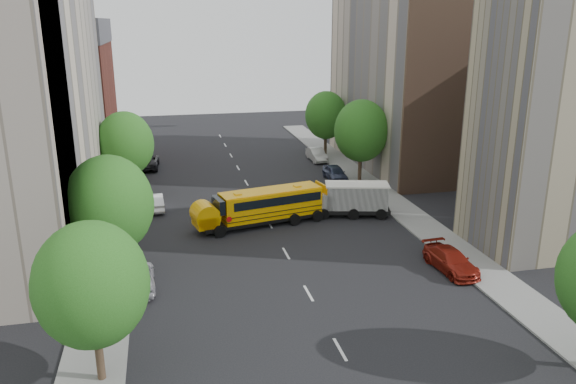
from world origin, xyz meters
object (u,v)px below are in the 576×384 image
object	(u,v)px
school_bus	(261,205)
parked_car_3	(451,261)
parked_car_0	(139,277)
parked_car_1	(154,202)
street_tree_2	(125,144)
parked_car_4	(335,173)
street_tree_1	(109,205)
street_tree_5	(326,115)
safari_truck	(351,199)
parked_car_2	(147,161)
street_tree_4	(361,131)
parked_car_5	(317,155)
street_tree_0	(92,285)

from	to	relation	value
school_bus	parked_car_3	world-z (taller)	school_bus
parked_car_0	parked_car_1	bearing A→B (deg)	-95.28
street_tree_2	parked_car_4	bearing A→B (deg)	3.03
school_bus	street_tree_1	bearing A→B (deg)	-154.66
street_tree_5	safari_truck	xyz separation A→B (m)	(-4.13, -21.44, -3.28)
school_bus	parked_car_4	size ratio (longest dim) A/B	2.36
parked_car_2	parked_car_3	bearing A→B (deg)	124.71
school_bus	safari_truck	distance (m)	7.51
parked_car_2	parked_car_4	world-z (taller)	parked_car_2
street_tree_1	street_tree_4	bearing A→B (deg)	39.29
safari_truck	parked_car_0	bearing A→B (deg)	-135.66
safari_truck	street_tree_4	bearing A→B (deg)	80.15
parked_car_5	parked_car_3	bearing A→B (deg)	-90.53
street_tree_4	parked_car_2	size ratio (longest dim) A/B	1.51
school_bus	safari_truck	world-z (taller)	school_bus
parked_car_5	parked_car_2	bearing A→B (deg)	176.28
parked_car_1	street_tree_4	bearing A→B (deg)	-171.67
school_bus	parked_car_3	xyz separation A→B (m)	(10.22, -10.99, -0.88)
parked_car_3	parked_car_4	world-z (taller)	parked_car_4
street_tree_5	parked_car_0	distance (m)	37.58
street_tree_1	parked_car_2	world-z (taller)	street_tree_1
street_tree_0	street_tree_5	xyz separation A→B (m)	(22.00, 40.00, 0.06)
street_tree_1	parked_car_5	bearing A→B (deg)	53.51
school_bus	safari_truck	size ratio (longest dim) A/B	1.53
street_tree_2	street_tree_5	distance (m)	25.06
school_bus	parked_car_2	xyz separation A→B (m)	(-8.98, 20.04, -0.82)
street_tree_0	parked_car_5	bearing A→B (deg)	61.57
safari_truck	parked_car_4	bearing A→B (deg)	93.35
street_tree_0	parked_car_4	world-z (taller)	street_tree_0
parked_car_3	parked_car_0	bearing A→B (deg)	170.52
parked_car_3	street_tree_4	bearing A→B (deg)	81.96
parked_car_5	street_tree_0	bearing A→B (deg)	-119.74
street_tree_5	safari_truck	bearing A→B (deg)	-100.90
parked_car_2	street_tree_4	bearing A→B (deg)	156.88
parked_car_0	safari_truck	bearing A→B (deg)	-151.60
street_tree_2	safari_truck	world-z (taller)	street_tree_2
parked_car_0	parked_car_3	world-z (taller)	parked_car_0
street_tree_0	street_tree_2	bearing A→B (deg)	90.00
street_tree_5	parked_car_4	distance (m)	11.85
parked_car_3	parked_car_4	distance (m)	22.01
street_tree_0	street_tree_1	distance (m)	10.00
street_tree_4	parked_car_4	size ratio (longest dim) A/B	1.88
street_tree_0	safari_truck	size ratio (longest dim) A/B	1.12
street_tree_4	safari_truck	world-z (taller)	street_tree_4
street_tree_5	parked_car_3	size ratio (longest dim) A/B	1.60
parked_car_1	street_tree_1	bearing A→B (deg)	76.71
parked_car_0	parked_car_2	size ratio (longest dim) A/B	0.84
street_tree_5	parked_car_5	world-z (taller)	street_tree_5
street_tree_0	safari_truck	world-z (taller)	street_tree_0
parked_car_1	parked_car_2	xyz separation A→B (m)	(-0.80, 14.46, 0.06)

